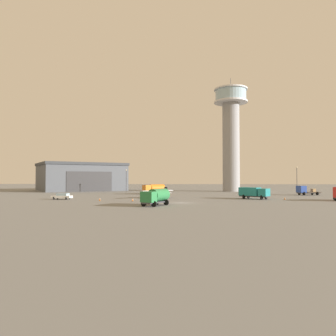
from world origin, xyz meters
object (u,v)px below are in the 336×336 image
(truck_flatbed_blue, at_px, (305,191))
(truck_box_teal, at_px, (254,192))
(car_white, at_px, (62,196))
(light_post_north, at_px, (297,177))
(truck_fuel_tanker_green, at_px, (156,196))
(traffic_cone_near_right, at_px, (133,200))
(light_post_west, at_px, (126,179))
(airplane_silver, at_px, (158,193))
(control_tower, at_px, (231,129))
(traffic_cone_mid_apron, at_px, (100,199))
(truck_fuel_tanker_orange, at_px, (154,189))
(traffic_cone_near_left, at_px, (285,198))

(truck_flatbed_blue, bearing_deg, truck_box_teal, 30.17)
(car_white, bearing_deg, light_post_north, -146.08)
(truck_fuel_tanker_green, height_order, truck_box_teal, truck_fuel_tanker_green)
(truck_flatbed_blue, bearing_deg, traffic_cone_near_right, 16.62)
(truck_flatbed_blue, distance_m, light_post_west, 56.53)
(truck_box_teal, height_order, light_post_west, light_post_west)
(truck_box_teal, distance_m, car_white, 44.09)
(airplane_silver, bearing_deg, control_tower, -73.13)
(control_tower, distance_m, traffic_cone_mid_apron, 66.02)
(truck_fuel_tanker_green, xyz_separation_m, traffic_cone_mid_apron, (-13.12, 11.36, -1.31))
(traffic_cone_mid_apron, bearing_deg, truck_box_teal, 13.28)
(truck_box_teal, bearing_deg, truck_flatbed_blue, 83.88)
(control_tower, distance_m, traffic_cone_near_right, 63.37)
(control_tower, xyz_separation_m, light_post_north, (19.38, -12.60, -17.98))
(truck_fuel_tanker_green, relative_size, traffic_cone_mid_apron, 9.84)
(airplane_silver, height_order, light_post_west, light_post_west)
(truck_box_teal, relative_size, traffic_cone_near_right, 10.33)
(light_post_west, distance_m, traffic_cone_near_right, 43.31)
(truck_fuel_tanker_green, bearing_deg, light_post_north, 166.82)
(control_tower, xyz_separation_m, airplane_silver, (-23.47, -41.62, -21.78))
(light_post_west, height_order, traffic_cone_mid_apron, light_post_west)
(light_post_west, distance_m, light_post_north, 56.47)
(truck_fuel_tanker_orange, xyz_separation_m, truck_box_teal, (25.50, -21.63, -0.15))
(light_post_north, bearing_deg, control_tower, 146.96)
(truck_fuel_tanker_green, bearing_deg, truck_fuel_tanker_orange, -147.34)
(car_white, relative_size, light_post_west, 0.59)
(truck_box_teal, height_order, light_post_north, light_post_north)
(control_tower, height_order, light_post_north, control_tower)
(airplane_silver, bearing_deg, light_post_north, -99.60)
(control_tower, distance_m, truck_fuel_tanker_orange, 40.17)
(traffic_cone_near_right, bearing_deg, truck_box_teal, 18.80)
(truck_flatbed_blue, distance_m, truck_fuel_tanker_green, 54.26)
(traffic_cone_near_right, bearing_deg, traffic_cone_mid_apron, 171.45)
(truck_flatbed_blue, distance_m, traffic_cone_mid_apron, 58.55)
(truck_box_teal, relative_size, car_white, 1.48)
(car_white, distance_m, traffic_cone_near_left, 50.20)
(truck_box_teal, bearing_deg, truck_fuel_tanker_green, -97.97)
(truck_box_teal, xyz_separation_m, car_white, (-43.89, -4.16, -0.80))
(truck_fuel_tanker_green, relative_size, light_post_north, 0.78)
(light_post_west, bearing_deg, truck_fuel_tanker_orange, -46.70)
(truck_box_teal, distance_m, light_post_west, 48.99)
(traffic_cone_near_left, bearing_deg, truck_fuel_tanker_green, -148.35)
(truck_flatbed_blue, distance_m, traffic_cone_near_left, 23.82)
(truck_flatbed_blue, height_order, truck_fuel_tanker_orange, truck_fuel_tanker_orange)
(control_tower, relative_size, light_post_north, 4.91)
(control_tower, bearing_deg, traffic_cone_mid_apron, -124.44)
(airplane_silver, bearing_deg, truck_fuel_tanker_green, 140.52)
(light_post_north, xyz_separation_m, traffic_cone_mid_apron, (-54.43, -38.52, -4.76))
(control_tower, distance_m, light_post_north, 29.28)
(truck_fuel_tanker_orange, xyz_separation_m, traffic_cone_near_right, (-1.39, -30.79, -1.36))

